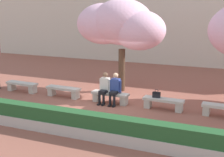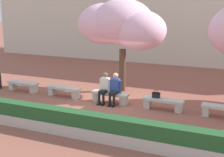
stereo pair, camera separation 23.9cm
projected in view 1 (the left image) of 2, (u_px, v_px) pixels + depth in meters
name	position (u px, v px, depth m)	size (l,w,h in m)	color
ground_plane	(110.00, 103.00, 13.00)	(100.00, 100.00, 0.00)	#8E5142
building_facade	(171.00, 2.00, 22.15)	(28.00, 4.00, 8.41)	beige
stone_bench_west_end	(22.00, 86.00, 14.59)	(1.60, 0.48, 0.45)	#BCB7AD
stone_bench_near_west	(63.00, 90.00, 13.76)	(1.60, 0.48, 0.45)	#BCB7AD
stone_bench_center	(110.00, 96.00, 12.93)	(1.60, 0.48, 0.45)	#BCB7AD
stone_bench_near_east	(163.00, 102.00, 12.10)	(1.60, 0.48, 0.45)	#BCB7AD
stone_bench_east_end	(224.00, 110.00, 11.26)	(1.60, 0.48, 0.45)	#BCB7AD
person_seated_left	(105.00, 86.00, 12.87)	(0.51, 0.68, 1.29)	black
person_seated_right	(115.00, 88.00, 12.70)	(0.51, 0.69, 1.29)	black
handbag	(156.00, 94.00, 12.15)	(0.30, 0.15, 0.34)	black
cherry_tree_main	(120.00, 25.00, 14.13)	(4.26, 2.76, 4.27)	#473323
planter_hedge_foreground	(68.00, 122.00, 9.79)	(14.14, 0.50, 0.80)	#BCB7AD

